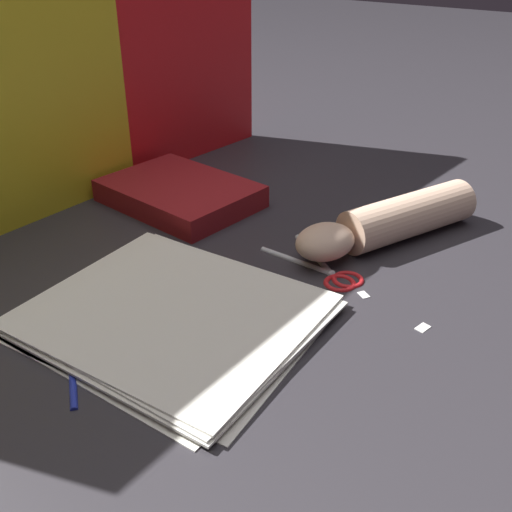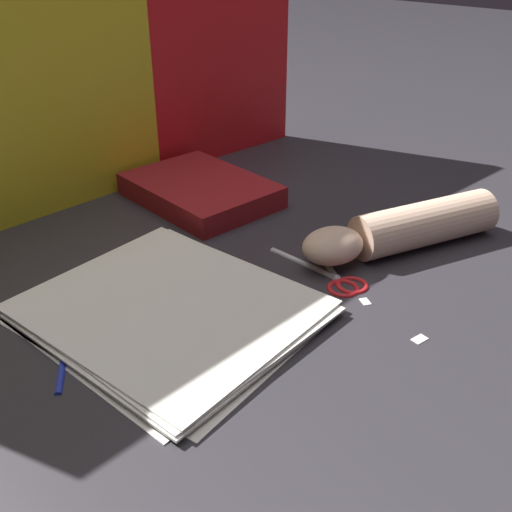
{
  "view_description": "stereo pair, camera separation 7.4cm",
  "coord_description": "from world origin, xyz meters",
  "px_view_note": "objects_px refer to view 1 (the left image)",
  "views": [
    {
      "loc": [
        -0.54,
        -0.42,
        0.42
      ],
      "look_at": [
        -0.01,
        -0.04,
        0.06
      ],
      "focal_mm": 42.0,
      "sensor_mm": 36.0,
      "label": 1
    },
    {
      "loc": [
        -0.49,
        -0.48,
        0.42
      ],
      "look_at": [
        -0.01,
        -0.04,
        0.06
      ],
      "focal_mm": 42.0,
      "sensor_mm": 36.0,
      "label": 2
    }
  ],
  "objects_px": {
    "scissors": "(327,269)",
    "hand_forearm": "(390,221)",
    "book_closed": "(180,193)",
    "paper_stack": "(172,316)"
  },
  "relations": [
    {
      "from": "paper_stack",
      "to": "hand_forearm",
      "type": "height_order",
      "value": "hand_forearm"
    },
    {
      "from": "scissors",
      "to": "hand_forearm",
      "type": "height_order",
      "value": "hand_forearm"
    },
    {
      "from": "paper_stack",
      "to": "hand_forearm",
      "type": "xyz_separation_m",
      "value": [
        0.34,
        -0.12,
        0.03
      ]
    },
    {
      "from": "book_closed",
      "to": "hand_forearm",
      "type": "xyz_separation_m",
      "value": [
        0.08,
        -0.35,
        0.01
      ]
    },
    {
      "from": "scissors",
      "to": "hand_forearm",
      "type": "relative_size",
      "value": 0.53
    },
    {
      "from": "paper_stack",
      "to": "hand_forearm",
      "type": "relative_size",
      "value": 1.1
    },
    {
      "from": "book_closed",
      "to": "hand_forearm",
      "type": "height_order",
      "value": "hand_forearm"
    },
    {
      "from": "paper_stack",
      "to": "scissors",
      "type": "xyz_separation_m",
      "value": [
        0.21,
        -0.09,
        -0.0
      ]
    },
    {
      "from": "scissors",
      "to": "hand_forearm",
      "type": "bearing_deg",
      "value": -12.06
    },
    {
      "from": "book_closed",
      "to": "scissors",
      "type": "xyz_separation_m",
      "value": [
        -0.05,
        -0.32,
        -0.01
      ]
    }
  ]
}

